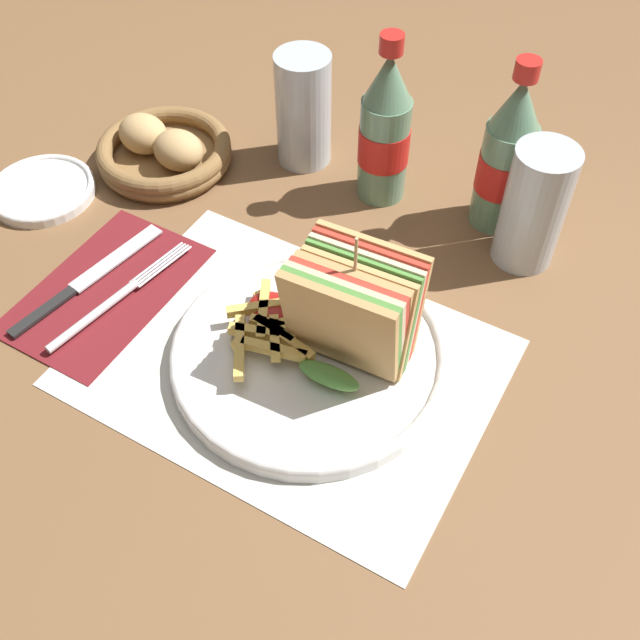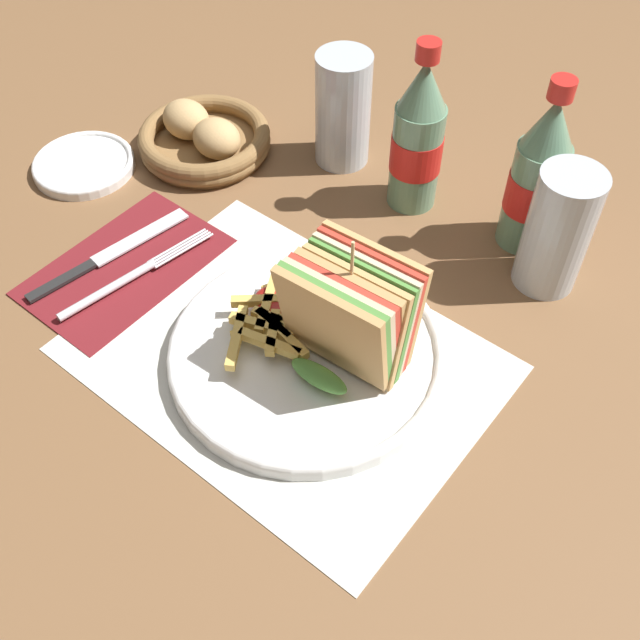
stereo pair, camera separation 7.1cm
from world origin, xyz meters
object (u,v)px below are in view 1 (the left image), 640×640
object	(u,v)px
plate_main	(310,354)
knife	(86,280)
club_sandwich	(352,313)
coke_bottle_near	(385,131)
coke_bottle_far	(507,158)
glass_far	(303,110)
glass_near	(534,207)
bread_basket	(164,151)
fork	(109,304)
side_saucer	(42,190)

from	to	relation	value
plate_main	knife	bearing A→B (deg)	-173.37
club_sandwich	coke_bottle_near	distance (m)	0.26
plate_main	coke_bottle_far	distance (m)	0.30
club_sandwich	glass_far	bearing A→B (deg)	128.56
plate_main	coke_bottle_far	world-z (taller)	coke_bottle_far
glass_near	bread_basket	distance (m)	0.44
fork	coke_bottle_near	xyz separation A→B (m)	(0.16, 0.30, 0.08)
plate_main	side_saucer	bearing A→B (deg)	172.10
glass_near	bread_basket	size ratio (longest dim) A/B	0.85
knife	glass_near	xyz separation A→B (m)	(0.38, 0.27, 0.06)
club_sandwich	glass_far	size ratio (longest dim) A/B	1.05
side_saucer	coke_bottle_near	bearing A→B (deg)	30.53
club_sandwich	coke_bottle_far	xyz separation A→B (m)	(0.04, 0.26, 0.01)
coke_bottle_far	side_saucer	size ratio (longest dim) A/B	1.63
knife	side_saucer	bearing A→B (deg)	157.96
plate_main	knife	size ratio (longest dim) A/B	1.35
plate_main	bread_basket	size ratio (longest dim) A/B	1.65
club_sandwich	coke_bottle_near	xyz separation A→B (m)	(-0.09, 0.24, 0.01)
fork	coke_bottle_far	bearing A→B (deg)	57.09
bread_basket	side_saucer	distance (m)	0.15
club_sandwich	fork	world-z (taller)	club_sandwich
club_sandwich	glass_far	distance (m)	0.32
knife	glass_far	distance (m)	0.32
plate_main	fork	distance (m)	0.22
fork	glass_far	world-z (taller)	glass_far
plate_main	glass_far	size ratio (longest dim) A/B	1.94
knife	glass_near	size ratio (longest dim) A/B	1.43
plate_main	coke_bottle_far	size ratio (longest dim) A/B	1.34
club_sandwich	glass_near	xyz separation A→B (m)	(0.09, 0.22, -0.00)
glass_far	bread_basket	size ratio (longest dim) A/B	0.85
bread_basket	side_saucer	bearing A→B (deg)	-127.86
club_sandwich	coke_bottle_far	world-z (taller)	coke_bottle_far
club_sandwich	bread_basket	distance (m)	0.38
plate_main	glass_far	bearing A→B (deg)	121.60
coke_bottle_near	glass_near	size ratio (longest dim) A/B	1.45
fork	coke_bottle_near	distance (m)	0.35
side_saucer	club_sandwich	bearing A→B (deg)	-4.85
knife	glass_far	size ratio (longest dim) A/B	1.43
glass_near	glass_far	world-z (taller)	same
fork	coke_bottle_far	xyz separation A→B (m)	(0.29, 0.33, 0.08)
bread_basket	glass_near	bearing A→B (deg)	8.78
bread_basket	club_sandwich	bearing A→B (deg)	-24.37
coke_bottle_near	bread_basket	xyz separation A→B (m)	(-0.25, -0.09, -0.07)
club_sandwich	glass_near	distance (m)	0.24
glass_far	side_saucer	bearing A→B (deg)	-137.20
coke_bottle_near	knife	bearing A→B (deg)	-125.00
coke_bottle_near	side_saucer	world-z (taller)	coke_bottle_near
fork	glass_near	size ratio (longest dim) A/B	1.39
glass_near	bread_basket	world-z (taller)	glass_near
bread_basket	fork	bearing A→B (deg)	-66.47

